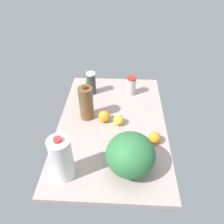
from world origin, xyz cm
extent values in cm
cube|color=#B59D98|center=(0.00, 0.00, 1.50)|extent=(120.00, 76.00, 3.00)
cylinder|color=brown|center=(-5.70, -18.48, 15.51)|extent=(10.05, 10.05, 25.03)
cylinder|color=#59331E|center=(-5.70, -18.48, 28.93)|extent=(3.52, 3.52, 1.80)
cylinder|color=beige|center=(-37.31, 14.05, 10.03)|extent=(7.34, 7.34, 14.06)
cylinder|color=red|center=(-37.31, 14.05, 17.76)|extent=(7.56, 7.56, 1.40)
ellipsoid|color=#31753E|center=(37.78, 12.10, 14.76)|extent=(27.56, 27.56, 23.52)
cylinder|color=#383A34|center=(-36.80, -18.86, 11.71)|extent=(7.26, 7.26, 17.41)
cylinder|color=silver|center=(-36.80, -18.86, 21.11)|extent=(7.47, 7.47, 1.40)
cylinder|color=white|center=(44.01, -24.15, 16.73)|extent=(11.83, 11.83, 27.46)
cylinder|color=red|center=(44.01, -24.15, 31.36)|extent=(4.14, 4.14, 1.80)
sphere|color=#5FAB30|center=(-50.21, -23.91, 6.05)|extent=(6.11, 6.11, 6.11)
sphere|color=orange|center=(-1.81, -5.78, 7.17)|extent=(8.33, 8.33, 8.33)
sphere|color=yellow|center=(0.96, 4.72, 6.72)|extent=(7.43, 7.43, 7.43)
sphere|color=orange|center=(16.88, 28.28, 6.92)|extent=(7.83, 7.83, 7.83)
camera|label=1|loc=(114.72, 5.84, 109.21)|focal=35.00mm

